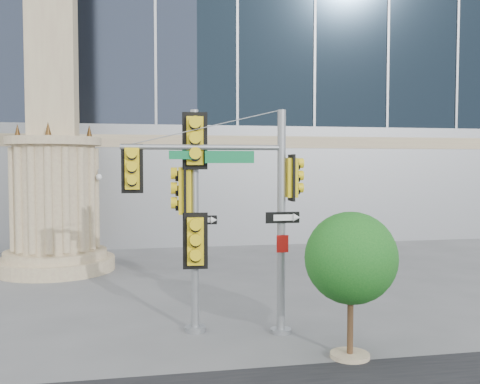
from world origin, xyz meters
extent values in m
plane|color=#545456|center=(0.00, 0.00, 0.00)|extent=(120.00, 120.00, 0.00)
cylinder|color=tan|center=(-6.00, 9.00, 0.25)|extent=(4.40, 4.40, 0.50)
cylinder|color=tan|center=(-6.00, 9.00, 0.65)|extent=(3.80, 3.80, 0.30)
cylinder|color=tan|center=(-6.00, 9.00, 2.80)|extent=(3.00, 3.00, 4.00)
cylinder|color=tan|center=(-6.00, 9.00, 4.95)|extent=(3.50, 3.50, 0.30)
cone|color=#472D14|center=(-4.70, 9.00, 5.35)|extent=(0.24, 0.24, 0.50)
cone|color=#472D14|center=(-7.30, 9.00, 5.35)|extent=(0.24, 0.24, 0.50)
cylinder|color=slate|center=(0.49, 0.07, 0.05)|extent=(0.50, 0.50, 0.11)
cylinder|color=slate|center=(0.49, 0.07, 2.69)|extent=(0.20, 0.20, 5.38)
cylinder|color=slate|center=(-1.39, 0.09, 4.48)|extent=(3.77, 0.18, 0.13)
cube|color=#0C6C39|center=(-0.76, 0.07, 4.26)|extent=(1.17, 0.05, 0.29)
cube|color=yellow|center=(-3.00, 0.11, 3.99)|extent=(0.50, 0.26, 1.12)
cube|color=yellow|center=(0.75, 0.06, 3.76)|extent=(0.26, 0.50, 1.12)
cube|color=black|center=(0.49, -0.06, 2.82)|extent=(0.82, 0.04, 0.27)
cube|color=#A9110F|center=(0.49, -0.06, 2.20)|extent=(0.29, 0.03, 0.41)
cylinder|color=slate|center=(-1.53, 0.57, 0.06)|extent=(0.52, 0.52, 0.13)
cylinder|color=slate|center=(-1.53, 0.57, 2.70)|extent=(0.19, 0.19, 5.39)
cube|color=yellow|center=(-1.55, 0.33, 4.64)|extent=(0.61, 0.34, 1.35)
cube|color=yellow|center=(-1.77, 0.59, 3.45)|extent=(0.34, 0.61, 1.35)
cube|color=yellow|center=(-1.55, 0.33, 2.26)|extent=(0.61, 0.34, 1.35)
cube|color=black|center=(-1.35, 0.43, 2.75)|extent=(0.67, 0.08, 0.22)
cylinder|color=tan|center=(1.50, -1.80, 0.05)|extent=(0.83, 0.83, 0.09)
cylinder|color=#382314|center=(1.50, -1.80, 0.83)|extent=(0.13, 0.13, 1.66)
sphere|color=#114E16|center=(1.50, -1.80, 2.13)|extent=(1.94, 1.94, 1.94)
sphere|color=#114E16|center=(1.92, -1.57, 1.85)|extent=(1.20, 1.20, 1.20)
sphere|color=#114E16|center=(1.18, -2.03, 1.90)|extent=(1.02, 1.02, 1.02)
camera|label=1|loc=(-2.86, -12.27, 4.09)|focal=40.00mm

